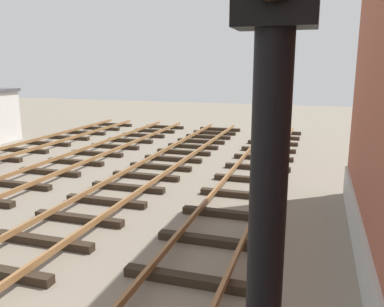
# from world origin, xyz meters

# --- Properties ---
(signal_mast) EXTENTS (0.36, 0.40, 5.19)m
(signal_mast) POSITION_xyz_m (2.66, -0.17, 3.27)
(signal_mast) COLOR black
(signal_mast) RESTS_ON ground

